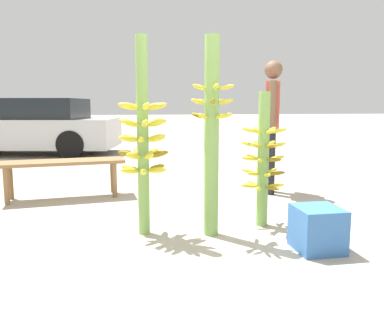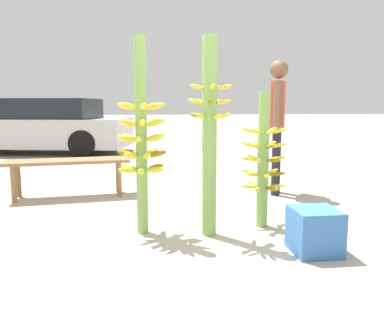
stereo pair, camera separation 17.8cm
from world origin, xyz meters
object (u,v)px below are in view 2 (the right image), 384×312
object	(u,v)px
banana_stalk_center	(209,135)
banana_stalk_left	(141,138)
vendor_person	(278,114)
parked_car	(43,127)
produce_crate	(315,231)
market_bench	(68,165)
banana_stalk_right	(263,160)

from	to	relation	value
banana_stalk_center	banana_stalk_left	bearing A→B (deg)	167.96
vendor_person	banana_stalk_left	bearing A→B (deg)	149.14
vendor_person	parked_car	xyz separation A→B (m)	(-4.14, 4.74, -0.41)
parked_car	produce_crate	distance (m)	7.68
parked_car	banana_stalk_center	bearing A→B (deg)	-143.31
banana_stalk_center	produce_crate	bearing A→B (deg)	-33.44
parked_car	banana_stalk_left	bearing A→B (deg)	-147.47
produce_crate	market_bench	bearing A→B (deg)	137.47
banana_stalk_right	banana_stalk_left	bearing A→B (deg)	-177.66
banana_stalk_center	parked_car	distance (m)	6.88
banana_stalk_left	parked_car	xyz separation A→B (m)	(-2.43, 6.05, -0.24)
market_bench	parked_car	size ratio (longest dim) A/B	0.35
banana_stalk_left	market_bench	size ratio (longest dim) A/B	1.13
parked_car	produce_crate	world-z (taller)	parked_car
banana_stalk_right	vendor_person	bearing A→B (deg)	65.30
vendor_person	market_bench	bearing A→B (deg)	108.23
banana_stalk_center	produce_crate	world-z (taller)	banana_stalk_center
market_bench	banana_stalk_center	bearing A→B (deg)	-53.12
banana_stalk_right	market_bench	bearing A→B (deg)	145.45
vendor_person	market_bench	xyz separation A→B (m)	(-2.65, 0.16, -0.63)
parked_car	produce_crate	xyz separation A→B (m)	(3.78, -6.67, -0.46)
banana_stalk_right	parked_car	world-z (taller)	parked_car
banana_stalk_center	market_bench	distance (m)	2.26
banana_stalk_center	produce_crate	distance (m)	1.16
banana_stalk_center	banana_stalk_right	bearing A→B (deg)	17.63
vendor_person	banana_stalk_right	bearing A→B (deg)	176.98
market_bench	banana_stalk_right	bearing A→B (deg)	-41.42
banana_stalk_left	banana_stalk_center	distance (m)	0.60
parked_car	produce_crate	size ratio (longest dim) A/B	12.43
banana_stalk_center	parked_car	size ratio (longest dim) A/B	0.40
vendor_person	market_bench	size ratio (longest dim) A/B	1.11
banana_stalk_center	banana_stalk_right	distance (m)	0.62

